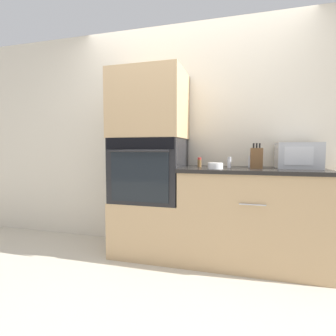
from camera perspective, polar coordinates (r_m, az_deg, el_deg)
name	(u,v)px	position (r m, az deg, el deg)	size (l,w,h in m)	color
ground_plane	(176,268)	(2.62, 1.85, -21.02)	(12.00, 12.00, 0.00)	beige
wall_back	(190,137)	(2.99, 4.80, 6.71)	(8.00, 0.05, 2.50)	beige
oven_cabinet_base	(150,226)	(2.89, -3.93, -12.55)	(0.73, 0.60, 0.57)	tan
wall_oven	(150,170)	(2.77, -4.01, -0.35)	(0.71, 0.64, 0.65)	black
oven_cabinet_upper	(149,105)	(2.80, -4.06, 13.42)	(0.73, 0.60, 0.69)	tan
counter_unit	(251,216)	(2.69, 17.56, -10.00)	(1.35, 0.63, 0.93)	tan
microwave	(298,156)	(2.76, 26.40, 2.45)	(0.38, 0.33, 0.24)	#B2B5BA
knife_block	(256,158)	(2.58, 18.68, 2.05)	(0.11, 0.12, 0.24)	brown
bowl	(215,166)	(2.46, 10.28, 0.47)	(0.14, 0.14, 0.06)	white
condiment_jar_near	(229,162)	(2.63, 13.19, 1.18)	(0.04, 0.04, 0.11)	silver
condiment_jar_mid	(199,162)	(2.68, 6.86, 1.23)	(0.04, 0.04, 0.10)	brown
condiment_jar_far	(250,162)	(2.71, 17.49, 1.29)	(0.04, 0.04, 0.12)	silver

